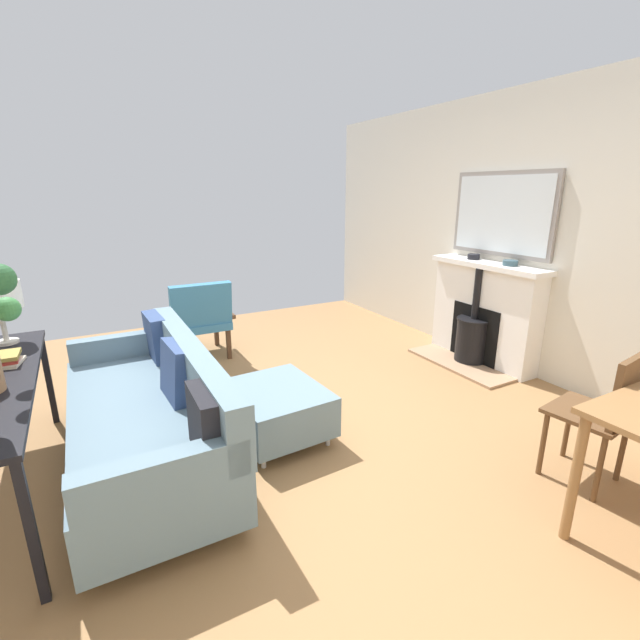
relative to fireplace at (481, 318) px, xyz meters
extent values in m
cube|color=olive|center=(2.32, 0.16, -0.47)|extent=(5.06, 6.11, 0.01)
cube|color=beige|center=(-0.21, 0.16, 0.85)|extent=(0.12, 6.11, 2.62)
cube|color=#9E7A5B|center=(0.27, 0.00, -0.45)|extent=(0.38, 1.13, 0.03)
cube|color=white|center=(-0.03, 0.00, 0.03)|extent=(0.24, 1.19, 0.99)
cube|color=black|center=(0.06, 0.00, -0.15)|extent=(0.06, 0.58, 0.57)
cylinder|color=black|center=(0.10, 0.00, -0.22)|extent=(0.32, 0.32, 0.43)
cylinder|color=black|center=(0.10, 0.00, 0.00)|extent=(0.34, 0.34, 0.02)
cylinder|color=black|center=(0.10, 0.00, 0.27)|extent=(0.07, 0.07, 0.51)
cube|color=white|center=(-0.01, 0.00, 0.55)|extent=(0.29, 1.27, 0.05)
cube|color=gray|center=(-0.13, 0.00, 1.03)|extent=(0.04, 1.15, 0.80)
cube|color=silver|center=(-0.11, 0.00, 1.03)|extent=(0.01, 1.07, 0.72)
cylinder|color=black|center=(-0.03, -0.21, 0.60)|extent=(0.12, 0.12, 0.05)
torus|color=black|center=(-0.03, -0.21, 0.62)|extent=(0.12, 0.12, 0.01)
cylinder|color=#334C56|center=(-0.03, 0.23, 0.60)|extent=(0.14, 0.14, 0.05)
torus|color=#334C56|center=(-0.03, 0.23, 0.62)|extent=(0.14, 0.14, 0.01)
cylinder|color=#B2B2B7|center=(3.62, -0.64, -0.41)|extent=(0.04, 0.04, 0.10)
cylinder|color=#B2B2B7|center=(3.63, 1.07, -0.41)|extent=(0.04, 0.04, 0.10)
cylinder|color=#B2B2B7|center=(2.98, -0.64, -0.41)|extent=(0.04, 0.04, 0.10)
cylinder|color=#B2B2B7|center=(2.98, 1.07, -0.41)|extent=(0.04, 0.04, 0.10)
cube|color=slate|center=(3.30, 0.21, -0.21)|extent=(0.81, 2.02, 0.31)
cube|color=slate|center=(2.96, 0.21, 0.13)|extent=(0.15, 2.02, 0.36)
cube|color=slate|center=(3.30, -0.74, 0.04)|extent=(0.77, 0.12, 0.19)
cube|color=slate|center=(3.31, 1.16, 0.04)|extent=(0.77, 0.12, 0.19)
cube|color=#334775|center=(3.06, -0.57, 0.12)|extent=(0.14, 0.38, 0.38)
cube|color=#334775|center=(3.06, 0.22, 0.12)|extent=(0.17, 0.39, 0.39)
cube|color=black|center=(3.06, 0.95, 0.11)|extent=(0.12, 0.36, 0.36)
cylinder|color=#B2B2B7|center=(2.68, 0.07, -0.42)|extent=(0.03, 0.03, 0.09)
cylinder|color=#B2B2B7|center=(2.65, 0.65, -0.42)|extent=(0.03, 0.03, 0.09)
cylinder|color=#B2B2B7|center=(2.19, 0.04, -0.42)|extent=(0.03, 0.03, 0.09)
cylinder|color=#B2B2B7|center=(2.16, 0.62, -0.42)|extent=(0.03, 0.03, 0.09)
cube|color=slate|center=(2.42, 0.35, -0.23)|extent=(0.65, 0.76, 0.29)
cube|color=#4C3321|center=(2.25, -1.78, -0.29)|extent=(0.04, 0.04, 0.35)
cube|color=#4C3321|center=(2.76, -1.79, -0.29)|extent=(0.04, 0.04, 0.35)
cube|color=#4C3321|center=(2.26, -1.31, -0.29)|extent=(0.04, 0.04, 0.35)
cube|color=#4C3321|center=(2.77, -1.31, -0.29)|extent=(0.04, 0.04, 0.35)
cube|color=teal|center=(2.51, -1.55, -0.10)|extent=(0.60, 0.56, 0.08)
cube|color=teal|center=(2.51, -1.30, 0.16)|extent=(0.60, 0.14, 0.44)
cube|color=#4C3321|center=(2.19, -1.54, -0.01)|extent=(0.04, 0.53, 0.04)
cube|color=#4C3321|center=(2.83, -1.55, -0.01)|extent=(0.04, 0.53, 0.04)
cube|color=black|center=(3.83, -0.66, -0.11)|extent=(0.04, 0.04, 0.71)
cube|color=black|center=(3.83, 1.09, -0.11)|extent=(0.04, 0.04, 0.71)
cylinder|color=beige|center=(4.01, -0.46, 0.28)|extent=(0.14, 0.14, 0.02)
cylinder|color=beige|center=(4.01, -0.46, 0.40)|extent=(0.03, 0.03, 0.22)
sphere|color=#387A3D|center=(3.87, 0.30, 0.67)|extent=(0.13, 0.13, 0.13)
cylinder|color=olive|center=(1.51, 1.95, -0.11)|extent=(0.05, 0.05, 0.71)
cylinder|color=brown|center=(0.84, 1.50, -0.25)|extent=(0.04, 0.04, 0.44)
cylinder|color=brown|center=(1.15, 1.54, -0.25)|extent=(0.04, 0.04, 0.44)
cylinder|color=brown|center=(0.79, 1.81, -0.25)|extent=(0.04, 0.04, 0.44)
cylinder|color=brown|center=(1.11, 1.86, -0.25)|extent=(0.04, 0.04, 0.44)
cube|color=brown|center=(0.97, 1.68, -0.02)|extent=(0.45, 0.45, 0.02)
cube|color=brown|center=(0.95, 1.85, 0.19)|extent=(0.36, 0.09, 0.40)
camera|label=1|loc=(3.50, 2.96, 1.25)|focal=24.59mm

